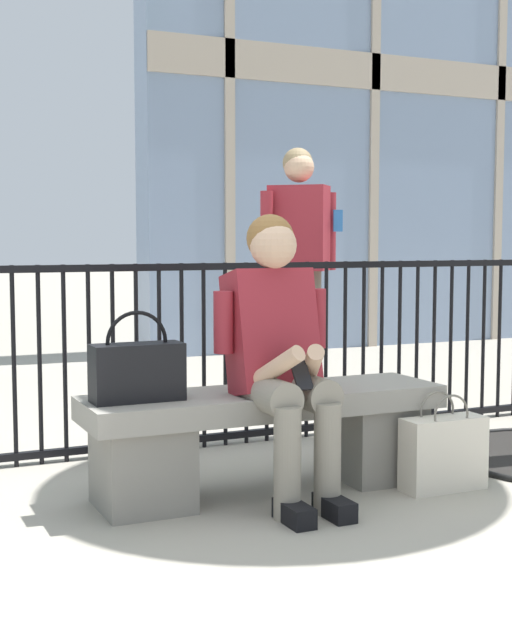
{
  "coord_description": "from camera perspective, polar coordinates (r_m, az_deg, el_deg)",
  "views": [
    {
      "loc": [
        -1.62,
        -3.44,
        1.1
      ],
      "look_at": [
        0.0,
        0.1,
        0.75
      ],
      "focal_mm": 49.74,
      "sensor_mm": 36.0,
      "label": 1
    }
  ],
  "objects": [
    {
      "name": "bystander_at_railing",
      "position": [
        5.91,
        2.76,
        4.18
      ],
      "size": [
        0.55,
        0.42,
        1.71
      ],
      "color": "#6B6051",
      "rests_on": "ground"
    },
    {
      "name": "plaza_railing",
      "position": [
        4.67,
        -4.08,
        -2.28
      ],
      "size": [
        9.24,
        0.04,
        0.98
      ],
      "color": "black",
      "rests_on": "ground"
    },
    {
      "name": "handbag_on_bench",
      "position": [
        3.62,
        -7.65,
        -3.21
      ],
      "size": [
        0.37,
        0.15,
        0.37
      ],
      "color": "black",
      "rests_on": "stone_bench"
    },
    {
      "name": "ground_plane",
      "position": [
        3.96,
        0.61,
        -10.99
      ],
      "size": [
        60.0,
        60.0,
        0.0
      ],
      "primitive_type": "plane",
      "color": "#A8A091"
    },
    {
      "name": "stone_bench",
      "position": [
        3.89,
        0.62,
        -7.16
      ],
      "size": [
        1.6,
        0.44,
        0.45
      ],
      "color": "gray",
      "rests_on": "ground"
    },
    {
      "name": "seated_person_with_phone",
      "position": [
        3.72,
        1.56,
        -1.82
      ],
      "size": [
        0.52,
        0.66,
        1.21
      ],
      "color": "gray",
      "rests_on": "ground"
    },
    {
      "name": "shopping_bag",
      "position": [
        4.04,
        11.96,
        -8.32
      ],
      "size": [
        0.38,
        0.15,
        0.44
      ],
      "color": "beige",
      "rests_on": "ground"
    }
  ]
}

